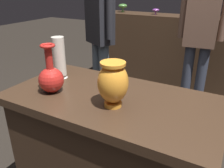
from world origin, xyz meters
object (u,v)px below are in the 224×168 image
(vase_left_accent, at_px, (59,58))
(visitor_center_back, at_px, (200,33))
(vase_tall_behind, at_px, (51,77))
(vase_centerpiece, at_px, (113,83))
(shelf_vase_left, at_px, (156,10))
(shelf_vase_far_left, at_px, (123,6))
(visitor_near_left, at_px, (100,29))

(vase_left_accent, bearing_deg, visitor_center_back, 66.72)
(vase_tall_behind, xyz_separation_m, visitor_center_back, (0.53, 1.67, 0.02))
(vase_left_accent, distance_m, visitor_center_back, 1.61)
(vase_centerpiece, height_order, shelf_vase_left, shelf_vase_left)
(vase_centerpiece, relative_size, shelf_vase_far_left, 1.81)
(shelf_vase_far_left, bearing_deg, visitor_near_left, -75.09)
(vase_left_accent, bearing_deg, vase_tall_behind, -62.22)
(vase_left_accent, relative_size, shelf_vase_left, 2.89)
(visitor_near_left, distance_m, visitor_center_back, 1.05)
(vase_tall_behind, xyz_separation_m, shelf_vase_left, (-0.18, 2.29, 0.16))
(shelf_vase_left, bearing_deg, shelf_vase_far_left, 177.34)
(shelf_vase_left, height_order, visitor_near_left, visitor_near_left)
(vase_tall_behind, height_order, vase_left_accent, vase_tall_behind)
(vase_centerpiece, relative_size, visitor_center_back, 0.15)
(shelf_vase_left, distance_m, shelf_vase_far_left, 0.52)
(vase_tall_behind, relative_size, visitor_near_left, 0.18)
(vase_left_accent, distance_m, shelf_vase_far_left, 2.21)
(vase_tall_behind, xyz_separation_m, visitor_near_left, (-0.40, 1.18, 0.06))
(shelf_vase_far_left, distance_m, visitor_near_left, 1.18)
(shelf_vase_far_left, bearing_deg, vase_left_accent, -74.20)
(vase_centerpiece, distance_m, visitor_center_back, 1.66)
(visitor_near_left, bearing_deg, vase_tall_behind, 137.44)
(vase_left_accent, bearing_deg, visitor_near_left, 106.81)
(shelf_vase_far_left, relative_size, visitor_near_left, 0.08)
(vase_left_accent, distance_m, shelf_vase_left, 2.10)
(shelf_vase_left, height_order, shelf_vase_far_left, shelf_vase_far_left)
(vase_centerpiece, distance_m, vase_left_accent, 0.53)
(vase_tall_behind, bearing_deg, shelf_vase_left, 94.60)
(vase_centerpiece, height_order, vase_left_accent, vase_left_accent)
(vase_tall_behind, relative_size, vase_left_accent, 1.03)
(vase_centerpiece, relative_size, visitor_near_left, 0.15)
(shelf_vase_left, bearing_deg, vase_centerpiece, -75.71)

